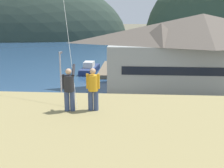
{
  "coord_description": "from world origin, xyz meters",
  "views": [
    {
      "loc": [
        2.87,
        -18.47,
        10.85
      ],
      "look_at": [
        0.87,
        9.0,
        3.88
      ],
      "focal_mm": 44.41,
      "sensor_mm": 36.0,
      "label": 1
    }
  ],
  "objects_px": {
    "wharf_dock": "(109,69)",
    "parking_light_pole": "(61,78)",
    "moored_boat_wharfside": "(90,69)",
    "person_kite_flyer": "(69,88)",
    "parked_car_front_row_silver": "(142,142)",
    "harbor_lodge": "(201,51)",
    "person_companion": "(93,88)",
    "parked_car_back_row_right": "(15,139)",
    "parked_car_mid_row_center": "(211,146)"
  },
  "relations": [
    {
      "from": "parked_car_back_row_right",
      "to": "parking_light_pole",
      "type": "height_order",
      "value": "parking_light_pole"
    },
    {
      "from": "harbor_lodge",
      "to": "person_kite_flyer",
      "type": "relative_size",
      "value": 14.85
    },
    {
      "from": "moored_boat_wharfside",
      "to": "parked_car_back_row_right",
      "type": "bearing_deg",
      "value": -92.24
    },
    {
      "from": "parked_car_front_row_silver",
      "to": "harbor_lodge",
      "type": "bearing_deg",
      "value": 66.15
    },
    {
      "from": "wharf_dock",
      "to": "parking_light_pole",
      "type": "bearing_deg",
      "value": -97.74
    },
    {
      "from": "wharf_dock",
      "to": "parked_car_mid_row_center",
      "type": "relative_size",
      "value": 3.47
    },
    {
      "from": "parked_car_mid_row_center",
      "to": "person_companion",
      "type": "bearing_deg",
      "value": -129.87
    },
    {
      "from": "parked_car_back_row_right",
      "to": "person_kite_flyer",
      "type": "bearing_deg",
      "value": -53.91
    },
    {
      "from": "moored_boat_wharfside",
      "to": "parked_car_front_row_silver",
      "type": "xyz_separation_m",
      "value": [
        8.97,
        -31.42,
        0.34
      ]
    },
    {
      "from": "moored_boat_wharfside",
      "to": "harbor_lodge",
      "type": "bearing_deg",
      "value": -32.82
    },
    {
      "from": "wharf_dock",
      "to": "person_kite_flyer",
      "type": "height_order",
      "value": "person_kite_flyer"
    },
    {
      "from": "parked_car_front_row_silver",
      "to": "person_kite_flyer",
      "type": "distance_m",
      "value": 12.37
    },
    {
      "from": "harbor_lodge",
      "to": "parked_car_front_row_silver",
      "type": "bearing_deg",
      "value": -113.85
    },
    {
      "from": "moored_boat_wharfside",
      "to": "parked_car_mid_row_center",
      "type": "height_order",
      "value": "moored_boat_wharfside"
    },
    {
      "from": "parked_car_back_row_right",
      "to": "person_companion",
      "type": "bearing_deg",
      "value": -49.93
    },
    {
      "from": "moored_boat_wharfside",
      "to": "parked_car_back_row_right",
      "type": "height_order",
      "value": "moored_boat_wharfside"
    },
    {
      "from": "wharf_dock",
      "to": "parked_car_back_row_right",
      "type": "bearing_deg",
      "value": -98.29
    },
    {
      "from": "harbor_lodge",
      "to": "parking_light_pole",
      "type": "xyz_separation_m",
      "value": [
        -17.45,
        -11.05,
        -1.75
      ]
    },
    {
      "from": "wharf_dock",
      "to": "moored_boat_wharfside",
      "type": "height_order",
      "value": "moored_boat_wharfside"
    },
    {
      "from": "moored_boat_wharfside",
      "to": "parked_car_front_row_silver",
      "type": "distance_m",
      "value": 32.68
    },
    {
      "from": "harbor_lodge",
      "to": "person_kite_flyer",
      "type": "distance_m",
      "value": 32.1
    },
    {
      "from": "person_kite_flyer",
      "to": "person_companion",
      "type": "xyz_separation_m",
      "value": [
        0.94,
        0.13,
        -0.02
      ]
    },
    {
      "from": "parked_car_front_row_silver",
      "to": "person_companion",
      "type": "relative_size",
      "value": 2.43
    },
    {
      "from": "harbor_lodge",
      "to": "parked_car_front_row_silver",
      "type": "height_order",
      "value": "harbor_lodge"
    },
    {
      "from": "parked_car_mid_row_center",
      "to": "harbor_lodge",
      "type": "bearing_deg",
      "value": 79.99
    },
    {
      "from": "parked_car_back_row_right",
      "to": "parked_car_front_row_silver",
      "type": "relative_size",
      "value": 1.03
    },
    {
      "from": "moored_boat_wharfside",
      "to": "person_kite_flyer",
      "type": "distance_m",
      "value": 42.1
    },
    {
      "from": "parked_car_front_row_silver",
      "to": "person_kite_flyer",
      "type": "height_order",
      "value": "person_kite_flyer"
    },
    {
      "from": "wharf_dock",
      "to": "parked_car_mid_row_center",
      "type": "bearing_deg",
      "value": -72.48
    },
    {
      "from": "parking_light_pole",
      "to": "person_companion",
      "type": "xyz_separation_m",
      "value": [
        6.19,
        -18.43,
        3.94
      ]
    },
    {
      "from": "harbor_lodge",
      "to": "wharf_dock",
      "type": "xyz_separation_m",
      "value": [
        -14.16,
        13.22,
        -5.44
      ]
    },
    {
      "from": "wharf_dock",
      "to": "parked_car_front_row_silver",
      "type": "relative_size",
      "value": 3.53
    },
    {
      "from": "moored_boat_wharfside",
      "to": "parked_car_mid_row_center",
      "type": "distance_m",
      "value": 34.79
    },
    {
      "from": "parked_car_front_row_silver",
      "to": "person_kite_flyer",
      "type": "bearing_deg",
      "value": -109.31
    },
    {
      "from": "parked_car_back_row_right",
      "to": "parked_car_mid_row_center",
      "type": "relative_size",
      "value": 1.01
    },
    {
      "from": "harbor_lodge",
      "to": "moored_boat_wharfside",
      "type": "bearing_deg",
      "value": 147.18
    },
    {
      "from": "wharf_dock",
      "to": "person_kite_flyer",
      "type": "distance_m",
      "value": 43.56
    },
    {
      "from": "harbor_lodge",
      "to": "wharf_dock",
      "type": "height_order",
      "value": "harbor_lodge"
    },
    {
      "from": "parked_car_mid_row_center",
      "to": "wharf_dock",
      "type": "bearing_deg",
      "value": 107.52
    },
    {
      "from": "parked_car_mid_row_center",
      "to": "person_kite_flyer",
      "type": "relative_size",
      "value": 2.32
    },
    {
      "from": "moored_boat_wharfside",
      "to": "parking_light_pole",
      "type": "distance_m",
      "value": 22.77
    },
    {
      "from": "parked_car_back_row_right",
      "to": "parked_car_front_row_silver",
      "type": "xyz_separation_m",
      "value": [
        10.22,
        0.29,
        0.0
      ]
    },
    {
      "from": "parked_car_back_row_right",
      "to": "person_companion",
      "type": "xyz_separation_m",
      "value": [
        7.77,
        -9.24,
        6.92
      ]
    },
    {
      "from": "harbor_lodge",
      "to": "parked_car_mid_row_center",
      "type": "bearing_deg",
      "value": -100.01
    },
    {
      "from": "parked_car_front_row_silver",
      "to": "parked_car_back_row_right",
      "type": "bearing_deg",
      "value": -178.35
    },
    {
      "from": "harbor_lodge",
      "to": "moored_boat_wharfside",
      "type": "relative_size",
      "value": 3.41
    },
    {
      "from": "wharf_dock",
      "to": "parking_light_pole",
      "type": "height_order",
      "value": "parking_light_pole"
    },
    {
      "from": "parked_car_front_row_silver",
      "to": "wharf_dock",
      "type": "bearing_deg",
      "value": 99.14
    },
    {
      "from": "parked_car_mid_row_center",
      "to": "parking_light_pole",
      "type": "height_order",
      "value": "parking_light_pole"
    },
    {
      "from": "harbor_lodge",
      "to": "parked_car_back_row_right",
      "type": "height_order",
      "value": "harbor_lodge"
    }
  ]
}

